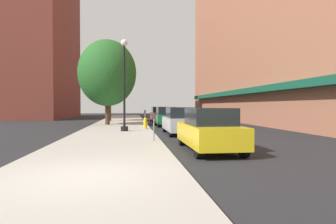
# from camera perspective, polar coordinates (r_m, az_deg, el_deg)

# --- Properties ---
(ground_plane) EXTENTS (90.00, 90.00, 0.00)m
(ground_plane) POSITION_cam_1_polar(r_m,az_deg,el_deg) (25.07, -0.42, -2.77)
(ground_plane) COLOR #232326
(sidewalk_slab) EXTENTS (4.80, 50.00, 0.12)m
(sidewalk_slab) POSITION_cam_1_polar(r_m,az_deg,el_deg) (25.91, -9.52, -2.53)
(sidewalk_slab) COLOR #A8A399
(sidewalk_slab) RESTS_ON ground
(building_right_brick) EXTENTS (6.80, 40.00, 24.02)m
(building_right_brick) POSITION_cam_1_polar(r_m,az_deg,el_deg) (33.64, 18.71, 18.88)
(building_right_brick) COLOR #9E6047
(building_right_brick) RESTS_ON ground
(building_far_background) EXTENTS (6.80, 18.00, 21.53)m
(building_far_background) POSITION_cam_1_polar(r_m,az_deg,el_deg) (46.34, -22.71, 12.32)
(building_far_background) COLOR brown
(building_far_background) RESTS_ON ground
(lamppost) EXTENTS (0.48, 0.48, 5.90)m
(lamppost) POSITION_cam_1_polar(r_m,az_deg,el_deg) (18.78, -8.67, 5.66)
(lamppost) COLOR black
(lamppost) RESTS_ON sidewalk_slab
(fire_hydrant) EXTENTS (0.33, 0.26, 0.79)m
(fire_hydrant) POSITION_cam_1_polar(r_m,az_deg,el_deg) (20.49, -4.53, -2.21)
(fire_hydrant) COLOR gold
(fire_hydrant) RESTS_ON sidewalk_slab
(parking_meter_near) EXTENTS (0.14, 0.09, 1.31)m
(parking_meter_near) POSITION_cam_1_polar(r_m,az_deg,el_deg) (22.19, -4.60, -0.84)
(parking_meter_near) COLOR slate
(parking_meter_near) RESTS_ON sidewalk_slab
(parking_meter_far) EXTENTS (0.14, 0.09, 1.31)m
(parking_meter_far) POSITION_cam_1_polar(r_m,az_deg,el_deg) (13.34, -2.82, -2.19)
(parking_meter_far) COLOR slate
(parking_meter_far) RESTS_ON sidewalk_slab
(tree_near) EXTENTS (3.95, 3.95, 6.83)m
(tree_near) POSITION_cam_1_polar(r_m,az_deg,el_deg) (32.07, -11.60, 6.41)
(tree_near) COLOR #4C3823
(tree_near) RESTS_ON sidewalk_slab
(tree_mid) EXTENTS (5.01, 5.01, 7.37)m
(tree_mid) POSITION_cam_1_polar(r_m,az_deg,el_deg) (25.71, -11.95, 7.57)
(tree_mid) COLOR #422D1E
(tree_mid) RESTS_ON sidewalk_slab
(car_yellow) EXTENTS (1.80, 4.30, 1.66)m
(car_yellow) POSITION_cam_1_polar(r_m,az_deg,el_deg) (11.24, 8.15, -3.56)
(car_yellow) COLOR black
(car_yellow) RESTS_ON ground
(car_silver) EXTENTS (1.80, 4.30, 1.66)m
(car_silver) POSITION_cam_1_polar(r_m,az_deg,el_deg) (17.64, 2.47, -1.82)
(car_silver) COLOR black
(car_silver) RESTS_ON ground
(car_green) EXTENTS (1.80, 4.30, 1.66)m
(car_green) POSITION_cam_1_polar(r_m,az_deg,el_deg) (24.93, -0.40, -0.93)
(car_green) COLOR black
(car_green) RESTS_ON ground
(car_red) EXTENTS (1.80, 4.30, 1.66)m
(car_red) POSITION_cam_1_polar(r_m,az_deg,el_deg) (30.76, -1.70, -0.53)
(car_red) COLOR black
(car_red) RESTS_ON ground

